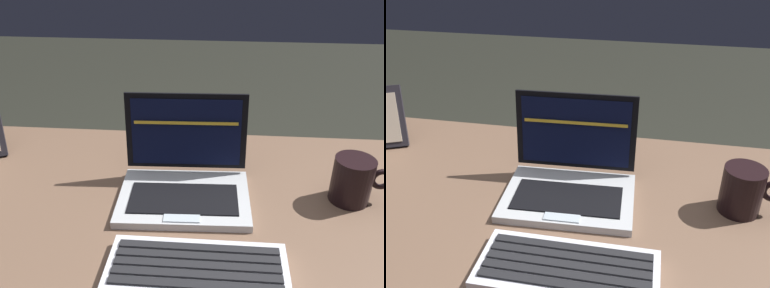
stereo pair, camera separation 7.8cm
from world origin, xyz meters
The scene contains 4 objects.
desk centered at (0.00, 0.00, 0.62)m, with size 1.79×0.67×0.73m.
laptop_front centered at (-0.02, 0.06, 0.77)m, with size 0.27×0.22×0.20m.
external_keyboard centered at (0.02, -0.17, 0.74)m, with size 0.30×0.13×0.03m.
coffee_mug centered at (0.32, 0.06, 0.78)m, with size 0.12×0.08×0.10m.
Camera 2 is at (0.13, -0.65, 1.25)m, focal length 38.65 mm.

